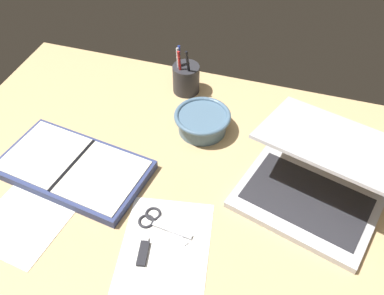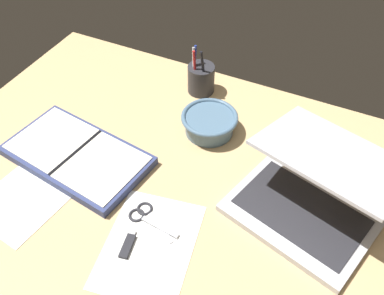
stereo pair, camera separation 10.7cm
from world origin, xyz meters
TOP-DOWN VIEW (x-y plane):
  - desk_top at (0.00, 0.00)cm, footprint 140.00×100.00cm
  - laptop at (29.03, 9.52)cm, footprint 39.98×40.60cm
  - bowl at (-3.07, 23.52)cm, footprint 15.81×15.81cm
  - pen_cup at (-12.96, 39.14)cm, footprint 8.19×8.19cm
  - planner at (-30.12, -1.35)cm, footprint 40.13×25.94cm
  - scissors at (-4.81, -9.56)cm, footprint 13.01×7.97cm
  - paper_sheet_front at (0.17, -15.96)cm, footprint 23.85×29.92cm
  - paper_sheet_beside_planner at (-33.77, -16.59)cm, footprint 21.83×26.54cm
  - usb_drive at (-4.16, -18.27)cm, footprint 3.13×7.37cm

SIDE VIEW (x-z plane):
  - desk_top at x=0.00cm, z-range 0.00..2.00cm
  - paper_sheet_front at x=0.17cm, z-range 2.00..2.16cm
  - paper_sheet_beside_planner at x=-33.77cm, z-range 2.00..2.16cm
  - scissors at x=-4.81cm, z-range 1.94..2.74cm
  - usb_drive at x=-4.16cm, z-range 2.00..3.00cm
  - planner at x=-30.12cm, z-range 1.91..4.79cm
  - bowl at x=-3.07cm, z-range 2.34..8.27cm
  - pen_cup at x=-12.96cm, z-range -1.25..14.58cm
  - laptop at x=29.03cm, z-range -0.69..15.42cm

